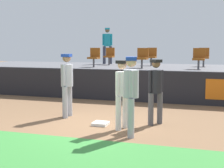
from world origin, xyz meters
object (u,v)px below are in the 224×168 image
at_px(first_base, 101,124).
at_px(player_runner_visitor, 67,81).
at_px(spectator_hooded, 107,43).
at_px(seat_back_center, 152,56).
at_px(seat_front_right, 199,57).
at_px(player_umpire, 156,87).
at_px(player_fielder_home, 122,90).
at_px(seat_front_center, 142,57).
at_px(player_coach_visitor, 131,91).
at_px(seat_back_left, 110,55).
at_px(seat_back_right, 204,56).
at_px(seat_front_left, 94,56).

bearing_deg(first_base, player_runner_visitor, 152.83).
bearing_deg(spectator_hooded, seat_back_center, 145.45).
bearing_deg(player_runner_visitor, seat_front_right, 141.52).
bearing_deg(player_umpire, player_fielder_home, -3.74).
bearing_deg(seat_front_center, player_coach_visitor, -79.67).
bearing_deg(seat_front_center, seat_front_right, -0.00).
distance_m(seat_front_right, seat_front_center, 2.30).
bearing_deg(seat_back_left, seat_front_right, -22.52).
relative_size(player_fielder_home, player_runner_visitor, 0.93).
bearing_deg(seat_back_right, spectator_hooded, 171.25).
distance_m(player_fielder_home, player_coach_visitor, 0.67).
distance_m(player_runner_visitor, seat_back_center, 6.68).
xyz_separation_m(player_fielder_home, seat_back_right, (1.66, 7.42, 0.64)).
distance_m(player_runner_visitor, spectator_hooded, 7.46).
bearing_deg(player_coach_visitor, seat_back_center, 173.18).
bearing_deg(seat_back_left, seat_front_center, -41.37).
height_order(player_fielder_home, player_umpire, player_umpire).
bearing_deg(seat_back_left, player_coach_visitor, -68.32).
relative_size(player_runner_visitor, player_coach_visitor, 1.01).
height_order(player_fielder_home, seat_back_left, seat_back_left).
height_order(player_coach_visitor, player_umpire, player_coach_visitor).
distance_m(player_coach_visitor, player_umpire, 1.36).
bearing_deg(seat_front_center, first_base, -89.10).
height_order(player_umpire, spectator_hooded, spectator_hooded).
bearing_deg(seat_back_center, player_runner_visitor, -100.83).
height_order(player_fielder_home, seat_back_center, seat_back_center).
xyz_separation_m(player_fielder_home, seat_front_center, (-0.75, 5.62, 0.64)).
height_order(player_umpire, seat_front_right, seat_front_right).
height_order(player_runner_visitor, player_coach_visitor, player_runner_visitor).
height_order(seat_back_right, seat_back_left, same).
distance_m(player_fielder_home, seat_front_center, 5.71).
bearing_deg(seat_back_center, seat_front_left, -140.69).
xyz_separation_m(player_coach_visitor, seat_front_center, (-1.13, 6.17, 0.58)).
bearing_deg(seat_front_right, player_fielder_home, -105.34).
distance_m(player_runner_visitor, seat_front_center, 4.92).
height_order(player_coach_visitor, seat_back_center, seat_back_center).
xyz_separation_m(seat_back_right, seat_front_right, (-0.12, -1.80, 0.00)).
bearing_deg(spectator_hooded, first_base, 89.73).
height_order(player_coach_visitor, seat_back_left, seat_back_left).
height_order(seat_front_right, seat_back_left, same).
bearing_deg(spectator_hooded, player_umpire, 99.91).
xyz_separation_m(player_runner_visitor, spectator_hooded, (-1.20, 7.27, 1.16)).
xyz_separation_m(player_umpire, spectator_hooded, (-3.87, 7.41, 1.23)).
bearing_deg(seat_back_right, seat_back_center, -179.99).
xyz_separation_m(player_umpire, seat_front_left, (-3.62, 4.86, 0.64)).
relative_size(player_umpire, seat_back_center, 2.09).
bearing_deg(seat_front_center, seat_back_left, 138.63).
height_order(first_base, player_fielder_home, player_fielder_home).
distance_m(seat_front_left, seat_front_center, 2.16).
height_order(seat_front_center, seat_back_left, same).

